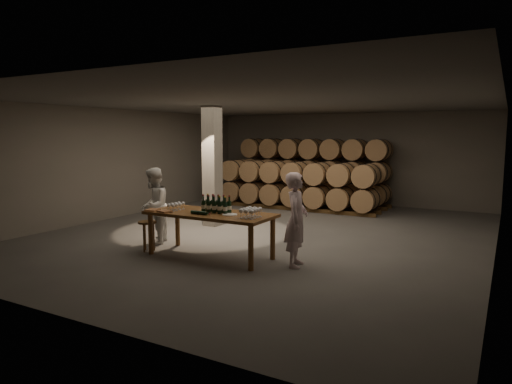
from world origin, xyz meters
The scene contains 15 objects.
room centered at (-1.80, 0.20, 1.60)m, with size 12.00×12.00×12.00m.
tasting_table centered at (0.00, -2.50, 0.80)m, with size 2.60×1.10×0.90m.
barrel_stack_back centered at (-0.96, 5.20, 1.20)m, with size 5.48×0.95×2.31m.
barrel_stack_front centered at (-0.96, 3.80, 0.83)m, with size 5.48×0.95×1.57m.
bottle_cluster centered at (0.11, -2.45, 1.03)m, with size 0.61×0.24×0.35m.
lying_bottles centered at (-0.04, -2.80, 0.94)m, with size 0.44×0.07×0.07m.
glass_cluster_left centered at (-0.79, -2.59, 1.01)m, with size 0.19×0.41×0.16m.
glass_cluster_right centered at (0.97, -2.57, 1.03)m, with size 0.31×0.42×0.18m.
plate centered at (0.49, -2.55, 0.91)m, with size 0.29×0.29×0.02m, color white.
notebook_near centered at (-0.83, -2.89, 0.92)m, with size 0.26×0.21×0.03m, color #925B35.
notebook_corner centered at (-1.18, -2.86, 0.91)m, with size 0.23×0.29×0.02m, color #925B35.
pen centered at (-0.69, -2.90, 0.91)m, with size 0.01×0.01×0.13m, color black.
stool centered at (-1.42, -2.76, 0.52)m, with size 0.38×0.38×0.63m.
person_man centered at (1.77, -2.26, 0.88)m, with size 0.64×0.42×1.76m, color silver.
person_woman centered at (-1.75, -2.19, 0.86)m, with size 0.83×0.65×1.71m, color white.
Camera 1 is at (5.15, -9.86, 2.42)m, focal length 32.00 mm.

